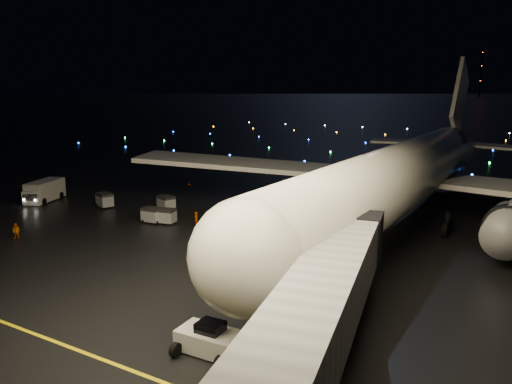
# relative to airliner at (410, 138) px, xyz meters

# --- Properties ---
(ground) EXTENTS (2000.00, 2000.00, 0.00)m
(ground) POSITION_rel_airliner_xyz_m (-13.31, 274.16, -9.35)
(ground) COLOR black
(ground) RESTS_ON ground
(lane_centre) EXTENTS (0.25, 80.00, 0.02)m
(lane_centre) POSITION_rel_airliner_xyz_m (-1.31, -10.84, -9.34)
(lane_centre) COLOR #DAC40C
(lane_centre) RESTS_ON ground
(airliner) EXTENTS (67.67, 64.46, 18.71)m
(airliner) POSITION_rel_airliner_xyz_m (0.00, 0.00, 0.00)
(airliner) COLOR silver
(airliner) RESTS_ON ground
(pushback_tug) EXTENTS (3.81, 2.08, 1.79)m
(pushback_tug) POSITION_rel_airliner_xyz_m (-2.86, -32.17, -8.46)
(pushback_tug) COLOR silver
(pushback_tug) RESTS_ON ground
(belt_loader) EXTENTS (6.16, 3.29, 2.88)m
(belt_loader) POSITION_rel_airliner_xyz_m (-7.92, -21.12, -7.91)
(belt_loader) COLOR silver
(belt_loader) RESTS_ON ground
(service_truck) EXTENTS (4.63, 7.68, 2.70)m
(service_truck) POSITION_rel_airliner_xyz_m (-43.29, -11.98, -8.00)
(service_truck) COLOR silver
(service_truck) RESTS_ON ground
(crew_b) EXTENTS (0.93, 0.85, 1.55)m
(crew_b) POSITION_rel_airliner_xyz_m (-31.59, -24.26, -8.58)
(crew_b) COLOR #E56500
(crew_b) RESTS_ON ground
(crew_c) EXTENTS (0.96, 1.09, 1.78)m
(crew_c) POSITION_rel_airliner_xyz_m (-18.61, -12.45, -8.47)
(crew_c) COLOR #E56500
(crew_c) RESTS_ON ground
(safety_cone_0) EXTENTS (0.53, 0.53, 0.45)m
(safety_cone_0) POSITION_rel_airliner_xyz_m (-7.82, -6.19, -9.13)
(safety_cone_0) COLOR #F14602
(safety_cone_0) RESTS_ON ground
(safety_cone_1) EXTENTS (0.52, 0.52, 0.47)m
(safety_cone_1) POSITION_rel_airliner_xyz_m (-14.49, -1.35, -9.12)
(safety_cone_1) COLOR #F14602
(safety_cone_1) RESTS_ON ground
(safety_cone_2) EXTENTS (0.60, 0.60, 0.53)m
(safety_cone_2) POSITION_rel_airliner_xyz_m (-14.85, -8.19, -9.09)
(safety_cone_2) COLOR #F14602
(safety_cone_2) RESTS_ON ground
(safety_cone_3) EXTENTS (0.60, 0.60, 0.55)m
(safety_cone_3) POSITION_rel_airliner_xyz_m (-33.63, 5.84, -9.08)
(safety_cone_3) COLOR #F14602
(safety_cone_3) RESTS_ON ground
(radio_mast) EXTENTS (1.80, 1.80, 64.00)m
(radio_mast) POSITION_rel_airliner_xyz_m (-73.31, 714.16, 22.65)
(radio_mast) COLOR black
(radio_mast) RESTS_ON ground
(taxiway_lights) EXTENTS (164.00, 92.00, 0.36)m
(taxiway_lights) POSITION_rel_airliner_xyz_m (-13.31, 80.16, -9.17)
(taxiway_lights) COLOR black
(taxiway_lights) RESTS_ON ground
(baggage_cart_0) EXTENTS (2.19, 1.73, 1.66)m
(baggage_cart_0) POSITION_rel_airliner_xyz_m (-22.49, -12.69, -8.53)
(baggage_cart_0) COLOR gray
(baggage_cart_0) RESTS_ON ground
(baggage_cart_1) EXTENTS (2.05, 1.48, 1.68)m
(baggage_cart_1) POSITION_rel_airliner_xyz_m (-24.09, -13.16, -8.51)
(baggage_cart_1) COLOR gray
(baggage_cart_1) RESTS_ON ground
(baggage_cart_2) EXTENTS (2.45, 2.09, 1.76)m
(baggage_cart_2) POSITION_rel_airliner_xyz_m (-26.39, -8.03, -8.48)
(baggage_cart_2) COLOR gray
(baggage_cart_2) RESTS_ON ground
(baggage_cart_3) EXTENTS (2.49, 2.12, 1.79)m
(baggage_cart_3) POSITION_rel_airliner_xyz_m (-33.90, -10.68, -8.46)
(baggage_cart_3) COLOR gray
(baggage_cart_3) RESTS_ON ground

